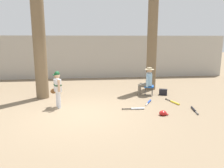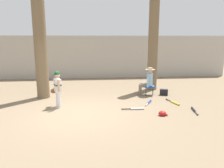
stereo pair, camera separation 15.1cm
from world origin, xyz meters
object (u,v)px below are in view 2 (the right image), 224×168
folding_stool (150,87)px  seated_spectator (147,81)px  bat_blue_youth (149,102)px  bat_yellow_trainer (174,103)px  handbag_beside_stool (164,92)px  tree_behind_spectator (153,39)px  tree_near_player (40,39)px  young_ballplayer (57,87)px  bat_aluminum_silver (136,109)px  batting_helmet_red (162,113)px  bat_black_composite (194,110)px

folding_stool → seated_spectator: seated_spectator is taller
bat_blue_youth → bat_yellow_trainer: 0.95m
handbag_beside_stool → tree_behind_spectator: bearing=100.6°
tree_near_player → bat_yellow_trainer: tree_near_player is taller
folding_stool → young_ballplayer: bearing=-159.9°
tree_behind_spectator → bat_aluminum_silver: (-1.39, -3.02, -2.36)m
bat_aluminum_silver → tree_behind_spectator: bearing=65.3°
seated_spectator → bat_aluminum_silver: bearing=-114.7°
tree_near_player → batting_helmet_red: size_ratio=18.57×
batting_helmet_red → folding_stool: bearing=84.4°
tree_behind_spectator → folding_stool: 2.35m
seated_spectator → batting_helmet_red: seated_spectator is taller
bat_aluminum_silver → bat_blue_youth: bearing=48.1°
folding_stool → batting_helmet_red: 2.61m
batting_helmet_red → bat_yellow_trainer: bearing=55.3°
seated_spectator → bat_aluminum_silver: (-0.90, -1.94, -0.61)m
seated_spectator → bat_yellow_trainer: size_ratio=1.48×
tree_behind_spectator → folding_stool: size_ratio=11.06×
folding_stool → bat_aluminum_silver: folding_stool is taller
seated_spectator → bat_blue_youth: 1.37m
seated_spectator → handbag_beside_stool: (0.72, -0.10, -0.51)m
young_ballplayer → handbag_beside_stool: (4.32, 1.28, -0.61)m
seated_spectator → bat_black_composite: size_ratio=1.58×
bat_black_composite → handbag_beside_stool: bearing=98.8°
folding_stool → bat_aluminum_silver: size_ratio=0.62×
bat_black_composite → batting_helmet_red: size_ratio=2.63×
handbag_beside_stool → bat_black_composite: size_ratio=0.45×
bat_black_composite → bat_blue_youth: (-1.28, 1.06, 0.00)m
bat_black_composite → bat_blue_youth: size_ratio=1.15×
handbag_beside_stool → batting_helmet_red: 2.65m
tree_behind_spectator → folding_stool: (-0.40, -1.10, -2.03)m
seated_spectator → bat_blue_youth: (-0.23, -1.20, -0.61)m
seated_spectator → bat_yellow_trainer: bearing=-62.1°
handbag_beside_stool → folding_stool: bearing=172.9°
bat_black_composite → batting_helmet_red: (-1.21, -0.34, 0.04)m
tree_behind_spectator → bat_yellow_trainer: tree_behind_spectator is taller
handbag_beside_stool → bat_yellow_trainer: handbag_beside_stool is taller
tree_behind_spectator → bat_blue_youth: (-0.72, -2.28, -2.36)m
tree_near_player → bat_blue_youth: size_ratio=8.16×
bat_black_composite → batting_helmet_red: 1.26m
tree_near_player → bat_black_composite: tree_near_player is taller
folding_stool → bat_aluminum_silver: bearing=-117.3°
handbag_beside_stool → bat_aluminum_silver: bearing=-131.2°
bat_aluminum_silver → bat_blue_youth: size_ratio=1.18×
folding_stool → bat_blue_youth: folding_stool is taller
young_ballplayer → batting_helmet_red: 3.71m
bat_yellow_trainer → young_ballplayer: bearing=-179.5°
bat_blue_youth → young_ballplayer: bearing=-177.0°
bat_yellow_trainer → batting_helmet_red: batting_helmet_red is taller
handbag_beside_stool → seated_spectator: bearing=171.9°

